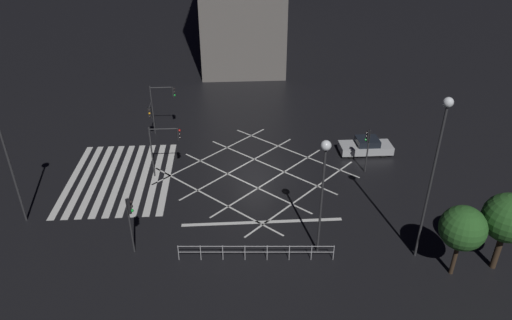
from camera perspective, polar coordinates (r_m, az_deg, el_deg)
ground_plane at (r=35.82m, az=0.00°, el=-1.62°), size 200.00×200.00×0.00m
road_markings at (r=35.94m, az=-12.28°, el=-2.24°), size 16.00×22.37×0.01m
traffic_light_sw_main at (r=41.53m, az=-12.99°, el=5.75°), size 1.96×0.36×3.24m
traffic_light_median_south at (r=34.65m, az=-11.15°, el=2.40°), size 0.36×2.35×4.15m
traffic_light_se_cross at (r=27.49m, az=-15.46°, el=-6.61°), size 0.36×0.39×3.82m
traffic_light_median_north at (r=35.75m, az=13.76°, el=2.16°), size 0.36×0.39×3.63m
traffic_light_sw_cross at (r=41.67m, az=-11.51°, el=7.47°), size 0.36×2.23×4.58m
street_lamp_east at (r=25.21m, az=8.50°, el=-1.23°), size 0.58×0.58×7.49m
street_lamp_west at (r=31.39m, az=-29.29°, el=2.79°), size 0.60×0.60×8.38m
street_lamp_far at (r=25.75m, az=21.73°, el=0.97°), size 0.53×0.53×10.09m
street_tree_near at (r=28.50m, az=28.99°, el=-6.39°), size 2.77×2.77×4.89m
street_tree_far at (r=27.14m, az=24.43°, el=-7.78°), size 2.49×2.49×4.44m
waiting_car at (r=39.47m, az=13.57°, el=1.66°), size 1.88×4.36×1.38m
pedestrian_railing at (r=27.20m, az=-0.00°, el=-11.29°), size 0.64×9.15×1.05m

